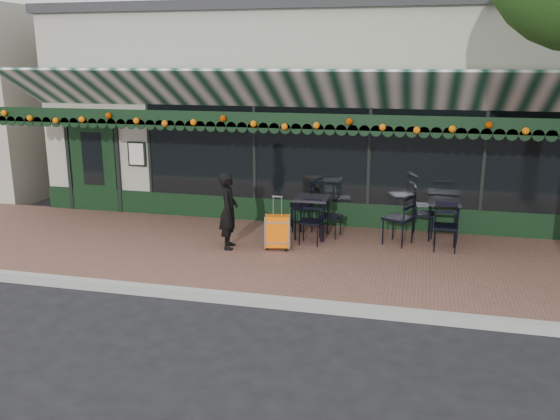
% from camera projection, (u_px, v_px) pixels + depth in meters
% --- Properties ---
extents(ground, '(80.00, 80.00, 0.00)m').
position_uv_depth(ground, '(247.00, 302.00, 8.89)').
color(ground, black).
rests_on(ground, ground).
extents(sidewalk, '(18.00, 4.00, 0.15)m').
position_uv_depth(sidewalk, '(278.00, 255.00, 10.75)').
color(sidewalk, brown).
rests_on(sidewalk, ground).
extents(curb, '(18.00, 0.16, 0.15)m').
position_uv_depth(curb, '(245.00, 299.00, 8.79)').
color(curb, '#9E9E99').
rests_on(curb, ground).
extents(restaurant_building, '(12.00, 9.60, 4.50)m').
position_uv_depth(restaurant_building, '(331.00, 108.00, 15.70)').
color(restaurant_building, '#A19C8B').
rests_on(restaurant_building, ground).
extents(woman, '(0.43, 0.57, 1.42)m').
position_uv_depth(woman, '(229.00, 211.00, 10.79)').
color(woman, black).
rests_on(woman, sidewalk).
extents(suitcase, '(0.47, 0.32, 0.99)m').
position_uv_depth(suitcase, '(277.00, 232.00, 10.78)').
color(suitcase, '#FF6708').
rests_on(suitcase, sidewalk).
extents(cafe_table_a, '(0.61, 0.61, 0.75)m').
position_uv_depth(cafe_table_a, '(444.00, 205.00, 11.34)').
color(cafe_table_a, black).
rests_on(cafe_table_a, sidewalk).
extents(cafe_table_b, '(0.65, 0.65, 0.80)m').
position_uv_depth(cafe_table_b, '(312.00, 201.00, 11.44)').
color(cafe_table_b, black).
rests_on(cafe_table_b, sidewalk).
extents(chair_a_left, '(0.65, 0.65, 0.98)m').
position_uv_depth(chair_a_left, '(398.00, 219.00, 11.06)').
color(chair_a_left, black).
rests_on(chair_a_left, sidewalk).
extents(chair_a_right, '(0.46, 0.46, 0.88)m').
position_uv_depth(chair_a_right, '(423.00, 214.00, 11.57)').
color(chair_a_right, black).
rests_on(chair_a_right, sidewalk).
extents(chair_a_front, '(0.44, 0.44, 0.88)m').
position_uv_depth(chair_a_front, '(446.00, 227.00, 10.71)').
color(chair_a_front, black).
rests_on(chair_a_front, sidewalk).
extents(chair_b_left, '(0.59, 0.59, 0.95)m').
position_uv_depth(chair_b_left, '(302.00, 207.00, 12.02)').
color(chair_b_left, black).
rests_on(chair_b_left, sidewalk).
extents(chair_b_right, '(0.46, 0.46, 0.79)m').
position_uv_depth(chair_b_right, '(330.00, 217.00, 11.56)').
color(chair_b_right, black).
rests_on(chair_b_right, sidewalk).
extents(chair_b_front, '(0.43, 0.43, 0.84)m').
position_uv_depth(chair_b_front, '(310.00, 222.00, 11.10)').
color(chair_b_front, black).
rests_on(chair_b_front, sidewalk).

